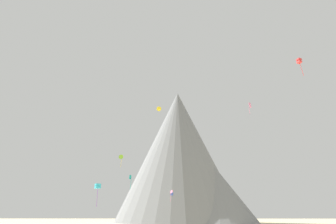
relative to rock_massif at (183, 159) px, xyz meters
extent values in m
cone|color=slate|center=(-1.96, 1.08, 2.58)|extent=(69.62, 69.62, 53.55)
cone|color=slate|center=(9.65, -5.32, -12.72)|extent=(48.12, 48.12, 22.95)
cube|color=red|center=(25.32, -58.63, 11.05)|extent=(1.18, 1.20, 0.50)
cube|color=red|center=(25.32, -58.63, 11.64)|extent=(1.18, 1.20, 0.50)
cylinder|color=red|center=(25.57, -58.63, 9.22)|extent=(0.30, 0.41, 3.27)
cone|color=#8CD133|center=(-19.83, -28.19, -4.38)|extent=(1.46, 0.43, 1.47)
cylinder|color=gold|center=(-19.72, -28.19, -6.35)|extent=(0.25, 0.12, 2.47)
cube|color=pink|center=(15.43, -50.87, 3.77)|extent=(0.71, 0.44, 1.34)
cylinder|color=pink|center=(15.19, -50.87, 2.27)|extent=(0.21, 0.28, 1.74)
cone|color=yellow|center=(-7.71, -35.55, 8.71)|extent=(1.41, 0.66, 1.37)
cube|color=blue|center=(-4.12, -27.32, -15.70)|extent=(0.90, 0.93, 0.43)
cube|color=blue|center=(-4.12, -27.32, -15.23)|extent=(0.90, 0.93, 0.43)
cube|color=teal|center=(-15.73, -33.93, -11.25)|extent=(0.52, 1.06, 1.29)
cylinder|color=teal|center=(-15.53, -33.93, -13.22)|extent=(0.23, 0.09, 2.80)
cube|color=#33BCDB|center=(-22.10, -44.09, -14.93)|extent=(1.71, 1.71, 0.56)
cube|color=#33BCDB|center=(-22.10, -44.09, -14.33)|extent=(1.71, 1.71, 0.56)
cylinder|color=purple|center=(-22.03, -44.09, -17.36)|extent=(0.20, 0.38, 4.29)
cube|color=#E5668C|center=(-4.11, -31.05, -15.08)|extent=(0.72, 0.82, 0.91)
cylinder|color=#E5668C|center=(-4.34, -31.05, -16.66)|extent=(0.26, 0.19, 2.31)
camera|label=1|loc=(-2.27, -117.21, -21.24)|focal=31.03mm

